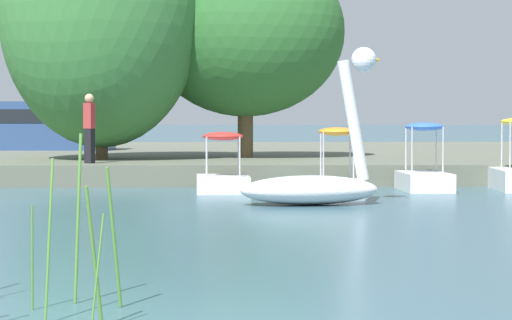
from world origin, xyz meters
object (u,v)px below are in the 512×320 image
Objects in this scene: swan_boat at (315,178)px; tree_willow_overhanging at (101,10)px; tree_broadleaf_right at (245,32)px; pedal_boat_blue at (424,173)px; pedal_boat_orange at (337,173)px; person_on_path at (89,126)px; pedal_boat_red at (223,176)px; parked_van at (54,124)px.

swan_boat is 0.39× the size of tree_willow_overhanging.
tree_willow_overhanging reaches higher than tree_broadleaf_right.
swan_boat is 1.51× the size of pedal_boat_blue.
pedal_boat_blue is 8.49m from tree_broadleaf_right.
tree_willow_overhanging is (-6.12, 5.50, 4.31)m from pedal_boat_orange.
pedal_boat_blue is at bearing -56.68° from tree_broadleaf_right.
person_on_path is at bearing 129.80° from swan_boat.
person_on_path is at bearing 140.92° from pedal_boat_red.
pedal_boat_orange is 0.23× the size of tree_willow_overhanging.
pedal_boat_blue is at bearing 53.80° from swan_boat.
swan_boat is at bearing -50.20° from person_on_path.
person_on_path reaches higher than pedal_boat_orange.
swan_boat is 0.72× the size of parked_van.
tree_willow_overhanging is 4.49× the size of person_on_path.
swan_boat is 19.65m from parked_van.
parked_van is (-6.89, 7.57, -2.76)m from tree_broadleaf_right.
swan_boat is at bearing -59.46° from tree_willow_overhanging.
tree_broadleaf_right is 1.42× the size of parked_van.
pedal_boat_red is 7.80m from tree_willow_overhanging.
person_on_path is at bearing 154.96° from pedal_boat_orange.
person_on_path is 0.41× the size of parked_van.
tree_willow_overhanging is 1.85× the size of parked_van.
swan_boat is 1.75× the size of person_on_path.
pedal_boat_orange is 16.91m from parked_van.
tree_broadleaf_right reaches higher than pedal_boat_red.
pedal_boat_orange is 6.84m from person_on_path.
pedal_boat_red is 1.07× the size of person_on_path.
parked_van is at bearing 128.51° from pedal_boat_blue.
pedal_boat_red is 0.24× the size of tree_willow_overhanging.
pedal_boat_orange is at bearing -1.04° from pedal_boat_red.
pedal_boat_orange is 0.90× the size of pedal_boat_blue.
swan_boat is at bearing -102.51° from pedal_boat_orange.
pedal_boat_orange is (2.66, -0.05, 0.06)m from pedal_boat_red.
tree_broadleaf_right is at bearing 17.00° from tree_willow_overhanging.
swan_boat is at bearing -65.49° from parked_van.
tree_broadleaf_right is (0.62, 6.70, 3.88)m from pedal_boat_red.
pedal_boat_orange is 0.30× the size of tree_broadleaf_right.
parked_van is at bearing 121.95° from pedal_boat_orange.
person_on_path is (-6.12, 2.86, 1.06)m from pedal_boat_orange.
swan_boat is at bearing -62.46° from pedal_boat_red.
tree_broadleaf_right is at bearing 43.65° from person_on_path.
tree_broadleaf_right reaches higher than swan_boat.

